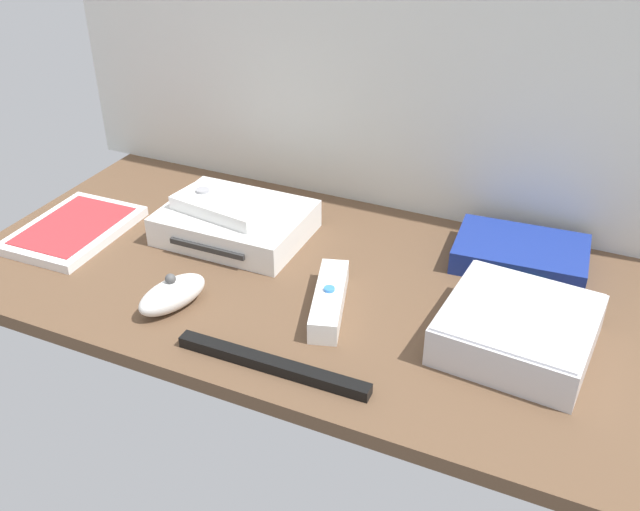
# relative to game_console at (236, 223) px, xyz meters

# --- Properties ---
(ground_plane) EXTENTS (1.00, 0.48, 0.02)m
(ground_plane) POSITION_rel_game_console_xyz_m (0.17, -0.06, -0.03)
(ground_plane) COLOR brown
(ground_plane) RESTS_ON ground
(back_wall) EXTENTS (1.10, 0.01, 0.64)m
(back_wall) POSITION_rel_game_console_xyz_m (0.17, 0.19, 0.30)
(back_wall) COLOR silver
(back_wall) RESTS_ON ground
(game_console) EXTENTS (0.21, 0.17, 0.04)m
(game_console) POSITION_rel_game_console_xyz_m (0.00, 0.00, 0.00)
(game_console) COLOR white
(game_console) RESTS_ON ground_plane
(mini_computer) EXTENTS (0.18, 0.18, 0.05)m
(mini_computer) POSITION_rel_game_console_xyz_m (0.44, -0.09, 0.00)
(mini_computer) COLOR silver
(mini_computer) RESTS_ON ground_plane
(game_case) EXTENTS (0.14, 0.19, 0.02)m
(game_case) POSITION_rel_game_console_xyz_m (-0.23, -0.10, -0.01)
(game_case) COLOR white
(game_case) RESTS_ON ground_plane
(network_router) EXTENTS (0.19, 0.13, 0.03)m
(network_router) POSITION_rel_game_console_xyz_m (0.41, 0.09, -0.00)
(network_router) COLOR navy
(network_router) RESTS_ON ground_plane
(remote_wand) EXTENTS (0.08, 0.15, 0.03)m
(remote_wand) POSITION_rel_game_console_xyz_m (0.20, -0.12, -0.01)
(remote_wand) COLOR white
(remote_wand) RESTS_ON ground_plane
(remote_nunchuk) EXTENTS (0.07, 0.11, 0.05)m
(remote_nunchuk) POSITION_rel_game_console_xyz_m (0.02, -0.19, -0.00)
(remote_nunchuk) COLOR white
(remote_nunchuk) RESTS_ON ground_plane
(remote_classic_pad) EXTENTS (0.15, 0.10, 0.02)m
(remote_classic_pad) POSITION_rel_game_console_xyz_m (-0.01, -0.01, 0.03)
(remote_classic_pad) COLOR white
(remote_classic_pad) RESTS_ON game_console
(sensor_bar) EXTENTS (0.24, 0.02, 0.01)m
(sensor_bar) POSITION_rel_game_console_xyz_m (0.19, -0.25, -0.01)
(sensor_bar) COLOR black
(sensor_bar) RESTS_ON ground_plane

